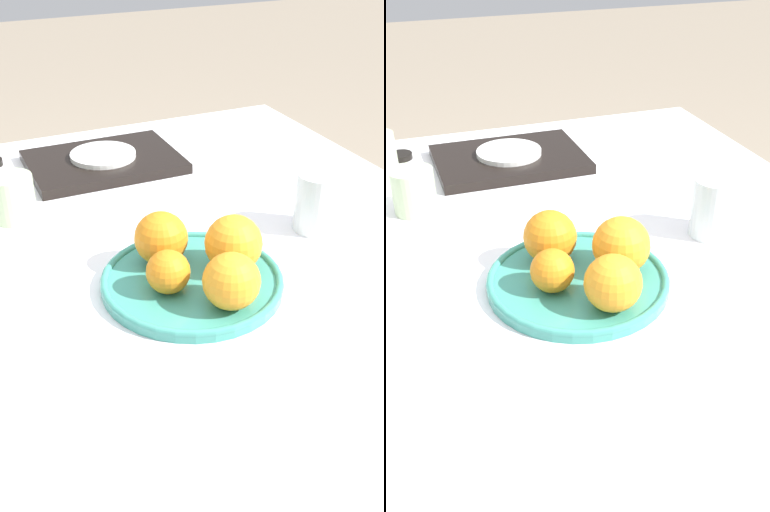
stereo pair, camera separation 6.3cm
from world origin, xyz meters
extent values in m
plane|color=gray|center=(0.00, 0.00, 0.00)|extent=(12.00, 12.00, 0.00)
cube|color=white|center=(0.00, 0.00, 0.36)|extent=(1.24, 0.90, 0.72)
cylinder|color=teal|center=(0.10, -0.24, 0.73)|extent=(0.26, 0.26, 0.01)
torus|color=teal|center=(0.10, -0.24, 0.73)|extent=(0.26, 0.26, 0.01)
sphere|color=orange|center=(0.16, -0.24, 0.77)|extent=(0.08, 0.08, 0.08)
sphere|color=orange|center=(0.07, -0.18, 0.77)|extent=(0.08, 0.08, 0.08)
sphere|color=orange|center=(0.05, -0.25, 0.76)|extent=(0.06, 0.06, 0.06)
sphere|color=orange|center=(0.11, -0.32, 0.77)|extent=(0.08, 0.08, 0.08)
cylinder|color=silver|center=(0.35, -0.17, 0.77)|extent=(0.08, 0.08, 0.10)
cube|color=black|center=(0.11, 0.23, 0.73)|extent=(0.30, 0.22, 0.02)
cylinder|color=silver|center=(0.11, 0.23, 0.74)|extent=(0.13, 0.13, 0.01)
cylinder|color=#B7CC9E|center=(-0.10, 0.08, 0.76)|extent=(0.07, 0.07, 0.08)
cylinder|color=black|center=(-0.10, 0.33, 0.73)|extent=(0.05, 0.05, 0.01)
camera|label=1|loc=(-0.20, -0.88, 1.21)|focal=42.00mm
camera|label=2|loc=(-0.14, -0.90, 1.21)|focal=42.00mm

